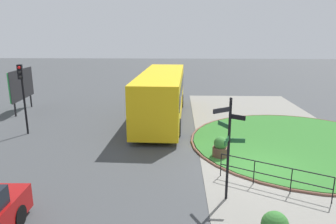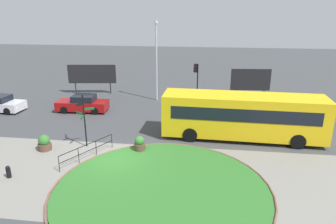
{
  "view_description": "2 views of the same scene",
  "coord_description": "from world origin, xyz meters",
  "views": [
    {
      "loc": [
        -11.94,
        3.31,
        5.54
      ],
      "look_at": [
        2.95,
        3.85,
        1.75
      ],
      "focal_mm": 32.98,
      "sensor_mm": 36.0,
      "label": 1
    },
    {
      "loc": [
        5.49,
        -16.21,
        8.62
      ],
      "look_at": [
        2.74,
        4.7,
        1.62
      ],
      "focal_mm": 33.03,
      "sensor_mm": 36.0,
      "label": 2
    }
  ],
  "objects": [
    {
      "name": "signpost_directional",
      "position": [
        -2.32,
        1.67,
        2.09
      ],
      "size": [
        1.23,
        1.13,
        3.58
      ],
      "color": "black",
      "rests_on": "ground"
    },
    {
      "name": "bus_yellow",
      "position": [
        7.98,
        4.43,
        1.68
      ],
      "size": [
        11.04,
        2.93,
        3.11
      ],
      "rotation": [
        0.0,
        0.0,
        -0.03
      ],
      "color": "yellow",
      "rests_on": "ground"
    },
    {
      "name": "lamppost_tall",
      "position": [
        0.5,
        13.16,
        4.11
      ],
      "size": [
        0.32,
        0.32,
        7.64
      ],
      "color": "#B7B7BC",
      "rests_on": "ground"
    },
    {
      "name": "planter_kerbside",
      "position": [
        -4.76,
        0.77,
        0.47
      ],
      "size": [
        0.85,
        0.85,
        1.04
      ],
      "color": "brown",
      "rests_on": "ground"
    },
    {
      "name": "ground",
      "position": [
        0.0,
        0.0,
        0.0
      ],
      "size": [
        120.0,
        120.0,
        0.0
      ],
      "primitive_type": "plane",
      "color": "#3D3F42"
    },
    {
      "name": "planter_near_signpost",
      "position": [
        1.35,
        1.4,
        0.47
      ],
      "size": [
        0.72,
        0.72,
        1.02
      ],
      "color": "brown",
      "rests_on": "ground"
    },
    {
      "name": "grass_island",
      "position": [
        3.41,
        -2.88,
        0.05
      ],
      "size": [
        10.8,
        10.8,
        0.1
      ],
      "primitive_type": "cylinder",
      "color": "#2D6B28",
      "rests_on": "ground"
    },
    {
      "name": "sidewalk_paving",
      "position": [
        0.0,
        -1.84,
        0.01
      ],
      "size": [
        32.0,
        8.32,
        0.02
      ],
      "primitive_type": "cube",
      "color": "gray",
      "rests_on": "ground"
    },
    {
      "name": "car_far_lane",
      "position": [
        -12.74,
        7.84,
        0.67
      ],
      "size": [
        4.11,
        2.01,
        1.43
      ],
      "rotation": [
        0.0,
        0.0,
        -0.05
      ],
      "color": "silver",
      "rests_on": "ground"
    },
    {
      "name": "bollard_foreground",
      "position": [
        -4.92,
        -2.76,
        0.36
      ],
      "size": [
        0.24,
        0.24,
        0.71
      ],
      "color": "black",
      "rests_on": "ground"
    },
    {
      "name": "grass_kerb_ring",
      "position": [
        3.41,
        -2.88,
        0.06
      ],
      "size": [
        11.11,
        11.11,
        0.11
      ],
      "primitive_type": "torus",
      "color": "brown",
      "rests_on": "ground"
    },
    {
      "name": "railing_grass_edge",
      "position": [
        -1.52,
        -0.11,
        0.64
      ],
      "size": [
        1.98,
        3.49,
        0.98
      ],
      "rotation": [
        0.0,
        0.0,
        4.2
      ],
      "color": "black",
      "rests_on": "ground"
    },
    {
      "name": "billboard_left",
      "position": [
        -6.72,
        14.76,
        2.1
      ],
      "size": [
        5.05,
        0.8,
        3.13
      ],
      "rotation": [
        0.0,
        0.0,
        0.13
      ],
      "color": "black",
      "rests_on": "ground"
    },
    {
      "name": "traffic_light_near",
      "position": [
        4.41,
        11.88,
        2.88
      ],
      "size": [
        0.48,
        0.32,
        3.94
      ],
      "rotation": [
        0.0,
        0.0,
        3.44
      ],
      "color": "black",
      "rests_on": "ground"
    },
    {
      "name": "car_near_lane",
      "position": [
        -5.42,
        8.76,
        0.68
      ],
      "size": [
        4.51,
        1.89,
        1.48
      ],
      "rotation": [
        0.0,
        0.0,
        3.17
      ],
      "color": "maroon",
      "rests_on": "ground"
    },
    {
      "name": "billboard_right",
      "position": [
        9.69,
        14.68,
        1.97
      ],
      "size": [
        3.91,
        0.48,
        3.09
      ],
      "rotation": [
        0.0,
        0.0,
        0.09
      ],
      "color": "black",
      "rests_on": "ground"
    }
  ]
}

